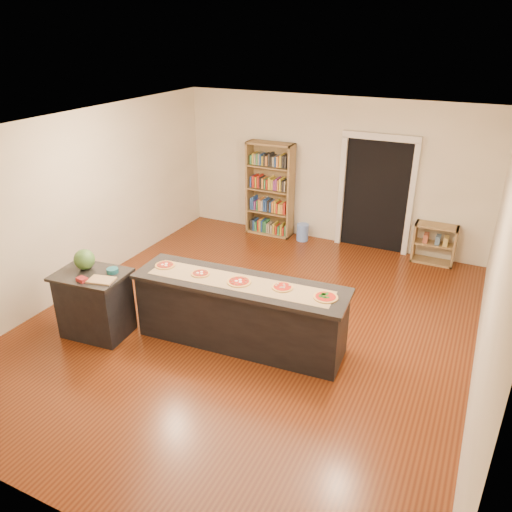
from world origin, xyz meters
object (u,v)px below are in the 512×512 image
at_px(kitchen_island, 240,313).
at_px(side_counter, 95,303).
at_px(bookshelf, 270,190).
at_px(waste_bin, 302,232).
at_px(low_shelf, 434,244).
at_px(watermelon, 84,259).

xyz_separation_m(kitchen_island, side_counter, (-1.91, -0.65, -0.00)).
relative_size(kitchen_island, bookshelf, 1.51).
distance_m(kitchen_island, waste_bin, 3.77).
distance_m(low_shelf, waste_bin, 2.51).
bearing_deg(low_shelf, watermelon, -132.95).
xyz_separation_m(bookshelf, low_shelf, (3.25, 0.01, -0.58)).
bearing_deg(side_counter, kitchen_island, 13.47).
height_order(kitchen_island, side_counter, kitchen_island).
bearing_deg(kitchen_island, watermelon, -168.46).
distance_m(side_counter, watermelon, 0.63).
height_order(side_counter, waste_bin, side_counter).
distance_m(side_counter, waste_bin, 4.59).
xyz_separation_m(low_shelf, watermelon, (-4.04, -4.34, 0.71)).
distance_m(kitchen_island, side_counter, 2.02).
relative_size(kitchen_island, watermelon, 10.15).
distance_m(low_shelf, watermelon, 5.98).
height_order(waste_bin, watermelon, watermelon).
height_order(bookshelf, watermelon, bookshelf).
distance_m(bookshelf, waste_bin, 1.08).
height_order(bookshelf, waste_bin, bookshelf).
height_order(low_shelf, waste_bin, low_shelf).
xyz_separation_m(side_counter, watermelon, (-0.15, 0.08, 0.60)).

